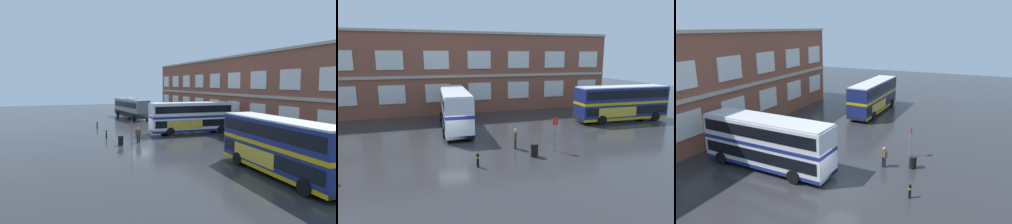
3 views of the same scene
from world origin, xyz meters
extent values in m
plane|color=#2B2B2D|center=(0.00, 2.00, 0.00)|extent=(120.00, 120.00, 0.00)
cube|color=silver|center=(-0.03, 13.94, 2.88)|extent=(3.03, 0.12, 2.26)
cube|color=silver|center=(5.39, 13.94, 2.88)|extent=(3.03, 0.12, 2.26)
cube|color=silver|center=(10.81, 13.94, 2.88)|extent=(3.03, 0.12, 2.26)
cube|color=silver|center=(16.22, 13.94, 2.88)|extent=(3.03, 0.12, 2.26)
cube|color=silver|center=(21.64, 13.94, 2.88)|extent=(3.03, 0.12, 2.26)
cube|color=silver|center=(-0.03, 13.94, 6.99)|extent=(3.03, 0.12, 2.26)
cube|color=silver|center=(5.39, 13.94, 6.99)|extent=(3.03, 0.12, 2.26)
cube|color=silver|center=(10.81, 13.94, 6.99)|extent=(3.03, 0.12, 2.26)
cube|color=silver|center=(16.22, 13.94, 6.99)|extent=(3.03, 0.12, 2.26)
cube|color=silver|center=(21.64, 13.94, 6.99)|extent=(3.03, 0.12, 2.26)
cube|color=silver|center=(1.08, 6.58, 1.23)|extent=(3.12, 11.12, 1.75)
cube|color=black|center=(1.08, 6.58, 1.44)|extent=(3.14, 10.68, 0.90)
cube|color=navy|center=(1.08, 6.58, 2.25)|extent=(3.12, 11.12, 0.30)
cube|color=silver|center=(1.08, 6.58, 3.17)|extent=(3.12, 11.12, 1.55)
cube|color=black|center=(1.08, 6.58, 3.25)|extent=(3.14, 10.68, 0.90)
cube|color=navy|center=(1.08, 6.58, 0.49)|extent=(3.14, 11.12, 0.28)
cube|color=silver|center=(1.08, 6.58, 4.01)|extent=(3.01, 10.89, 0.12)
cube|color=gold|center=(2.30, 5.20, 1.31)|extent=(0.28, 4.83, 1.10)
cube|color=yellow|center=(1.37, 12.05, 3.60)|extent=(1.66, 0.15, 0.40)
cylinder|color=black|center=(2.56, 10.36, 0.52)|extent=(0.37, 1.06, 1.04)
cylinder|color=black|center=(0.01, 10.50, 0.52)|extent=(0.37, 1.06, 1.04)
cylinder|color=black|center=(2.18, 3.22, 0.52)|extent=(0.37, 1.06, 1.04)
cylinder|color=black|center=(-0.36, 3.36, 0.52)|extent=(0.37, 1.06, 1.04)
cube|color=navy|center=(20.12, 4.37, 1.23)|extent=(11.09, 2.98, 1.75)
cube|color=black|center=(20.12, 4.37, 1.44)|extent=(10.65, 3.01, 0.90)
cube|color=gold|center=(20.12, 4.37, 2.25)|extent=(11.09, 2.98, 0.30)
cube|color=navy|center=(20.12, 4.37, 3.17)|extent=(11.09, 2.98, 1.55)
cube|color=black|center=(20.12, 4.37, 3.25)|extent=(10.65, 3.01, 0.90)
cube|color=gold|center=(20.12, 4.37, 0.49)|extent=(11.09, 3.00, 0.28)
cube|color=silver|center=(20.12, 4.37, 4.01)|extent=(10.87, 2.87, 0.12)
cube|color=gold|center=(18.75, 3.13, 1.31)|extent=(4.84, 0.22, 1.10)
cube|color=yellow|center=(25.59, 4.15, 3.60)|extent=(0.13, 1.66, 0.40)
cylinder|color=black|center=(23.92, 2.94, 0.52)|extent=(1.05, 0.36, 1.04)
cylinder|color=black|center=(24.02, 5.49, 0.52)|extent=(1.05, 0.36, 1.04)
cylinder|color=black|center=(16.77, 3.22, 0.52)|extent=(1.05, 0.36, 1.04)
cylinder|color=black|center=(16.87, 5.77, 0.52)|extent=(1.05, 0.36, 1.04)
cylinder|color=black|center=(4.82, -1.81, 0.42)|extent=(0.20, 0.20, 0.85)
cylinder|color=black|center=(4.88, -1.62, 0.42)|extent=(0.20, 0.20, 0.85)
cube|color=brown|center=(4.85, -1.72, 1.15)|extent=(0.35, 0.45, 0.60)
cylinder|color=brown|center=(4.77, -1.97, 1.12)|extent=(0.14, 0.14, 0.57)
cylinder|color=brown|center=(4.93, -1.47, 1.12)|extent=(0.14, 0.14, 0.57)
sphere|color=tan|center=(4.85, -1.72, 1.59)|extent=(0.22, 0.22, 0.22)
cylinder|color=slate|center=(7.64, -3.18, 1.35)|extent=(0.10, 0.10, 2.70)
cube|color=red|center=(7.64, -3.20, 2.42)|extent=(0.44, 0.04, 0.56)
cylinder|color=black|center=(5.61, -3.87, 0.47)|extent=(0.56, 0.56, 0.95)
cylinder|color=black|center=(5.61, -3.87, 0.99)|extent=(0.60, 0.60, 0.08)
cylinder|color=black|center=(1.09, -4.62, 0.47)|extent=(0.18, 0.18, 0.95)
cylinder|color=yellow|center=(1.09, -4.62, 0.68)|extent=(0.19, 0.19, 0.08)
camera|label=1|loc=(36.78, -10.61, 6.56)|focal=32.06mm
camera|label=2|loc=(-2.66, -22.77, 7.49)|focal=30.41mm
camera|label=3|loc=(-16.94, -8.00, 10.79)|focal=32.85mm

